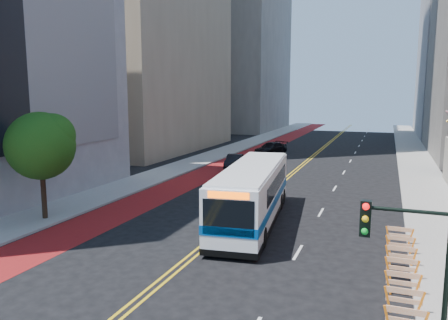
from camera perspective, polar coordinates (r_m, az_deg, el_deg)
name	(u,v)px	position (r m, az deg, el deg)	size (l,w,h in m)	color
ground	(155,286)	(19.13, -8.95, -16.00)	(160.00, 160.00, 0.00)	black
sidewalk_left	(193,163)	(50.21, -4.06, -0.34)	(4.00, 140.00, 0.15)	gray
sidewalk_right	(421,176)	(45.86, 24.37, -1.97)	(4.00, 140.00, 0.15)	gray
bus_lane_paint	(225,165)	(48.74, 0.11, -0.68)	(3.60, 140.00, 0.01)	maroon
center_line_inner	(295,169)	(46.61, 9.28, -1.23)	(0.14, 140.00, 0.01)	gold
center_line_outer	(299,170)	(46.54, 9.71, -1.25)	(0.14, 140.00, 0.01)	gold
lane_dashes	(350,161)	(53.79, 16.18, -0.13)	(0.14, 98.20, 0.01)	silver
construction_barriers	(402,273)	(19.89, 22.27, -13.46)	(1.42, 10.91, 1.00)	orange
street_tree	(42,143)	(29.20, -22.71, 2.04)	(4.20, 4.20, 6.70)	black
traffic_signal	(409,262)	(12.32, 23.06, -12.16)	(2.21, 0.34, 5.07)	black
transit_bus	(253,193)	(27.03, 3.78, -4.31)	(4.43, 13.36, 3.60)	white
car_a	(238,169)	(41.79, 1.80, -1.19)	(1.83, 4.56, 1.55)	black
car_b	(234,161)	(46.70, 1.36, -0.19)	(1.55, 4.44, 1.46)	black
car_c	(271,148)	(57.50, 6.13, 1.51)	(2.21, 5.43, 1.58)	black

